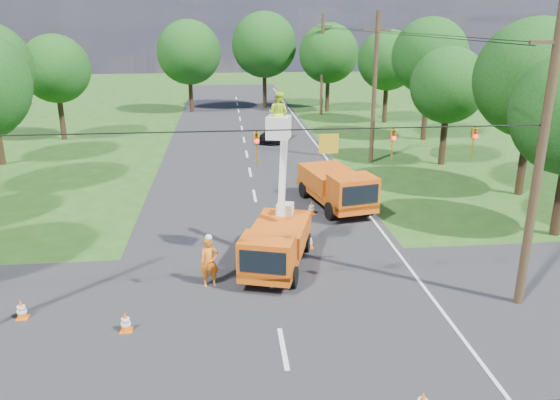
{
  "coord_description": "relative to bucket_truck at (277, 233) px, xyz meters",
  "views": [
    {
      "loc": [
        -1.54,
        -14.07,
        9.46
      ],
      "look_at": [
        0.56,
        6.46,
        2.6
      ],
      "focal_mm": 35.0,
      "sensor_mm": 36.0,
      "label": 1
    }
  ],
  "objects": [
    {
      "name": "pole_right_far",
      "position": [
        8.14,
        36.27,
        3.61
      ],
      "size": [
        1.8,
        0.3,
        10.0
      ],
      "color": "#4C3823",
      "rests_on": "ground"
    },
    {
      "name": "tree_right_b",
      "position": [
        14.64,
        8.27,
        4.94
      ],
      "size": [
        6.4,
        6.4,
        9.65
      ],
      "color": "#382616",
      "rests_on": "ground"
    },
    {
      "name": "traffic_cone_7",
      "position": [
        3.38,
        10.85,
        -1.13
      ],
      "size": [
        0.38,
        0.38,
        0.71
      ],
      "color": "#EE5B0C",
      "rests_on": "ground"
    },
    {
      "name": "distant_car",
      "position": [
        2.2,
        23.73,
        -0.76
      ],
      "size": [
        3.38,
        4.62,
        1.46
      ],
      "primitive_type": "imported",
      "rotation": [
        0.0,
        0.0,
        -0.44
      ],
      "color": "black",
      "rests_on": "ground"
    },
    {
      "name": "tree_right_e",
      "position": [
        13.44,
        31.27,
        4.32
      ],
      "size": [
        5.6,
        5.6,
        8.63
      ],
      "color": "#382616",
      "rests_on": "ground"
    },
    {
      "name": "traffic_cone_3",
      "position": [
        2.36,
        6.04,
        -1.13
      ],
      "size": [
        0.38,
        0.38,
        0.71
      ],
      "color": "#EE5B0C",
      "rests_on": "ground"
    },
    {
      "name": "second_truck",
      "position": [
        3.84,
        6.96,
        -0.34
      ],
      "size": [
        3.36,
        6.22,
        2.21
      ],
      "rotation": [
        0.0,
        0.0,
        0.21
      ],
      "color": "#C9570E",
      "rests_on": "ground"
    },
    {
      "name": "traffic_cone_5",
      "position": [
        -8.77,
        -3.08,
        -1.13
      ],
      "size": [
        0.38,
        0.38,
        0.71
      ],
      "color": "#EE5B0C",
      "rests_on": "ground"
    },
    {
      "name": "tree_far_a",
      "position": [
        -5.36,
        39.27,
        4.7
      ],
      "size": [
        6.6,
        6.6,
        9.5
      ],
      "color": "#382616",
      "rests_on": "ground"
    },
    {
      "name": "traffic_cone_2",
      "position": [
        1.57,
        1.76,
        -1.13
      ],
      "size": [
        0.38,
        0.38,
        0.71
      ],
      "color": "#EE5B0C",
      "rests_on": "ground"
    },
    {
      "name": "pole_right_mid",
      "position": [
        8.14,
        16.27,
        3.61
      ],
      "size": [
        1.8,
        0.3,
        10.0
      ],
      "color": "#4C3823",
      "rests_on": "ground"
    },
    {
      "name": "bucket_truck",
      "position": [
        0.0,
        0.0,
        0.0
      ],
      "size": [
        3.38,
        5.63,
        6.93
      ],
      "rotation": [
        0.0,
        0.0,
        -0.29
      ],
      "color": "#C9570E",
      "rests_on": "ground"
    },
    {
      "name": "tree_far_c",
      "position": [
        9.14,
        38.27,
        4.57
      ],
      "size": [
        6.2,
        6.2,
        9.18
      ],
      "color": "#382616",
      "rests_on": "ground"
    },
    {
      "name": "traffic_cone_4",
      "position": [
        -5.21,
        -4.23,
        -1.13
      ],
      "size": [
        0.38,
        0.38,
        0.71
      ],
      "color": "#EE5B0C",
      "rests_on": "ground"
    },
    {
      "name": "road_main",
      "position": [
        -0.36,
        14.27,
        -1.49
      ],
      "size": [
        12.0,
        100.0,
        0.06
      ],
      "primitive_type": "cube",
      "color": "black",
      "rests_on": "ground"
    },
    {
      "name": "pole_right_near",
      "position": [
        8.14,
        -3.73,
        3.61
      ],
      "size": [
        1.8,
        0.3,
        10.0
      ],
      "color": "#4C3823",
      "rests_on": "ground"
    },
    {
      "name": "road_cross",
      "position": [
        -0.36,
        -3.73,
        -1.49
      ],
      "size": [
        56.0,
        10.0,
        0.07
      ],
      "primitive_type": "cube",
      "color": "black",
      "rests_on": "ground"
    },
    {
      "name": "signal_span",
      "position": [
        1.87,
        -3.73,
        4.39
      ],
      "size": [
        18.0,
        0.29,
        1.07
      ],
      "color": "black",
      "rests_on": "ground"
    },
    {
      "name": "ground_worker",
      "position": [
        -2.61,
        -1.32,
        -0.54
      ],
      "size": [
        0.76,
        0.56,
        1.91
      ],
      "primitive_type": "imported",
      "rotation": [
        0.0,
        0.0,
        0.15
      ],
      "color": "orange",
      "rests_on": "ground"
    },
    {
      "name": "ground",
      "position": [
        -0.36,
        14.27,
        -1.49
      ],
      "size": [
        140.0,
        140.0,
        0.0
      ],
      "primitive_type": "plane",
      "color": "#204B16",
      "rests_on": "ground"
    },
    {
      "name": "tree_right_d",
      "position": [
        14.44,
        23.27,
        5.18
      ],
      "size": [
        6.0,
        6.0,
        9.7
      ],
      "color": "#382616",
      "rests_on": "ground"
    },
    {
      "name": "tree_left_f",
      "position": [
        -15.16,
        26.27,
        4.19
      ],
      "size": [
        5.4,
        5.4,
        8.4
      ],
      "color": "#382616",
      "rests_on": "ground"
    },
    {
      "name": "tree_right_c",
      "position": [
        12.84,
        15.27,
        3.82
      ],
      "size": [
        5.0,
        5.0,
        7.83
      ],
      "color": "#382616",
      "rests_on": "ground"
    },
    {
      "name": "edge_line",
      "position": [
        5.24,
        14.27,
        -1.49
      ],
      "size": [
        0.12,
        90.0,
        0.02
      ],
      "primitive_type": "cube",
      "color": "silver",
      "rests_on": "ground"
    },
    {
      "name": "tree_far_b",
      "position": [
        2.64,
        41.27,
        5.31
      ],
      "size": [
        7.0,
        7.0,
        10.32
      ],
      "color": "#382616",
      "rests_on": "ground"
    }
  ]
}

